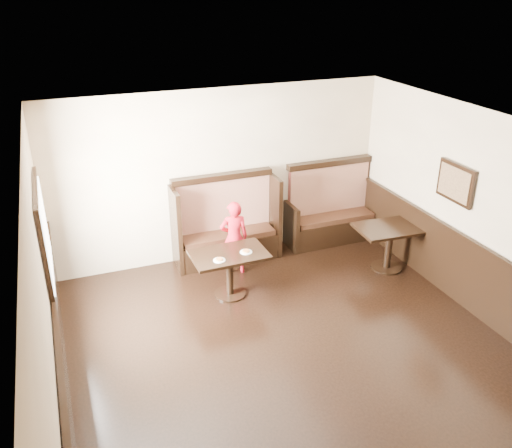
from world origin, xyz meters
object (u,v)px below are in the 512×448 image
booth_main (226,229)px  child (234,238)px  table_neighbor (390,237)px  booth_neighbor (330,215)px  table_main (229,263)px

booth_main → child: (-0.03, -0.51, 0.08)m
booth_main → table_neighbor: size_ratio=1.58×
booth_neighbor → child: size_ratio=1.35×
booth_main → booth_neighbor: 1.95m
table_neighbor → child: child is taller
booth_main → child: booth_main is taller
booth_main → table_neighbor: 2.64m
booth_main → table_neighbor: bearing=-29.2°
booth_main → booth_neighbor: same height
booth_main → child: 0.52m
booth_neighbor → child: bearing=-165.5°
booth_neighbor → table_main: 2.53m
table_neighbor → booth_main: bearing=154.5°
booth_neighbor → table_main: booth_neighbor is taller
table_main → table_neighbor: table_neighbor is taller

